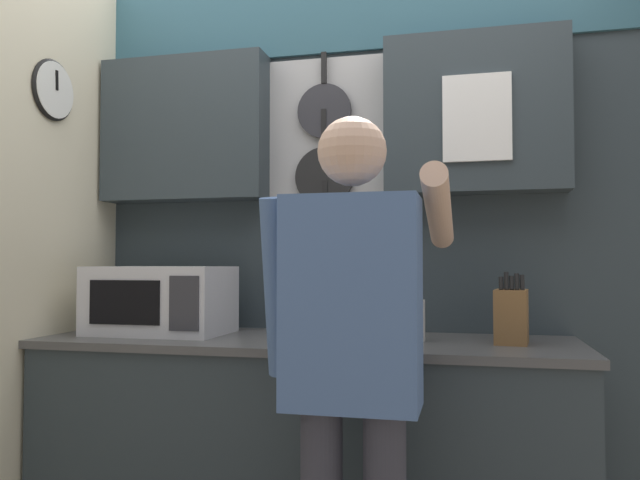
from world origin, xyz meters
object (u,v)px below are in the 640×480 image
at_px(person, 353,348).
at_px(microwave, 161,300).
at_px(knife_block, 511,316).
at_px(utensil_crock, 408,316).

bearing_deg(person, microwave, 148.22).
xyz_separation_m(knife_block, person, (-0.47, -0.55, -0.05)).
bearing_deg(microwave, person, -31.78).
relative_size(knife_block, utensil_crock, 0.74).
bearing_deg(utensil_crock, knife_block, -0.03).
height_order(microwave, person, person).
distance_m(utensil_crock, person, 0.57).
distance_m(knife_block, utensil_crock, 0.37).
xyz_separation_m(utensil_crock, person, (-0.10, -0.55, -0.05)).
distance_m(microwave, knife_block, 1.36).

